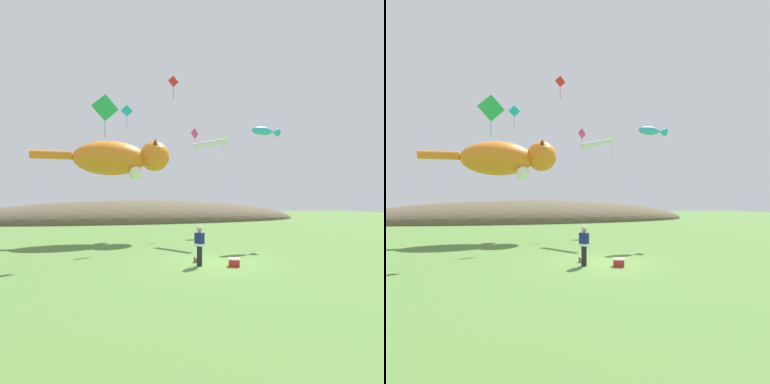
# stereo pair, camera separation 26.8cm
# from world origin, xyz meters

# --- Properties ---
(ground_plane) EXTENTS (120.00, 120.00, 0.00)m
(ground_plane) POSITION_xyz_m (0.00, 0.00, 0.00)
(ground_plane) COLOR #517A38
(distant_hill_ridge) EXTENTS (48.89, 15.51, 5.87)m
(distant_hill_ridge) POSITION_xyz_m (0.00, 30.72, 0.00)
(distant_hill_ridge) COLOR brown
(distant_hill_ridge) RESTS_ON ground
(festival_attendant) EXTENTS (0.44, 0.49, 1.77)m
(festival_attendant) POSITION_xyz_m (-0.90, -0.37, 0.95)
(festival_attendant) COLOR black
(festival_attendant) RESTS_ON ground
(kite_spool) EXTENTS (0.15, 0.27, 0.27)m
(kite_spool) POSITION_xyz_m (-0.82, 0.44, 0.13)
(kite_spool) COLOR olive
(kite_spool) RESTS_ON ground
(picnic_cooler) EXTENTS (0.58, 0.48, 0.36)m
(picnic_cooler) POSITION_xyz_m (0.54, -0.89, 0.18)
(picnic_cooler) COLOR red
(picnic_cooler) RESTS_ON ground
(kite_giant_cat) EXTENTS (9.80, 3.07, 2.97)m
(kite_giant_cat) POSITION_xyz_m (-3.98, 9.56, 6.02)
(kite_giant_cat) COLOR orange
(kite_fish_windsock) EXTENTS (2.24, 0.85, 0.67)m
(kite_fish_windsock) POSITION_xyz_m (5.63, 5.27, 7.74)
(kite_fish_windsock) COLOR #33B2CC
(kite_tube_streamer) EXTENTS (1.95, 2.65, 0.44)m
(kite_tube_streamer) POSITION_xyz_m (2.36, 7.54, 7.13)
(kite_tube_streamer) COLOR white
(kite_diamond_pink) EXTENTS (0.82, 0.51, 1.85)m
(kite_diamond_pink) POSITION_xyz_m (2.28, 11.17, 8.62)
(kite_diamond_pink) COLOR #E53F8C
(kite_diamond_green) EXTENTS (1.47, 0.40, 2.42)m
(kite_diamond_green) POSITION_xyz_m (-5.03, 3.84, 8.03)
(kite_diamond_green) COLOR green
(kite_diamond_teal) EXTENTS (0.99, 0.07, 1.89)m
(kite_diamond_teal) POSITION_xyz_m (-3.35, 12.11, 10.39)
(kite_diamond_teal) COLOR #19BFBF
(kite_diamond_white) EXTENTS (1.31, 0.28, 2.24)m
(kite_diamond_white) POSITION_xyz_m (5.44, 12.30, 8.47)
(kite_diamond_white) COLOR white
(kite_diamond_red) EXTENTS (0.85, 0.18, 1.77)m
(kite_diamond_red) POSITION_xyz_m (-0.14, 8.66, 11.89)
(kite_diamond_red) COLOR red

